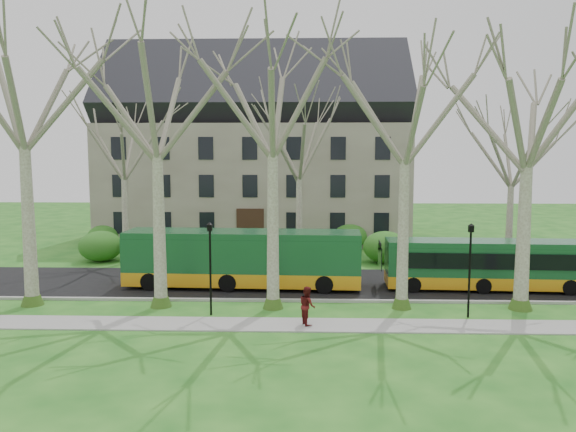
% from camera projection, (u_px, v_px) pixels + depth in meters
% --- Properties ---
extents(ground, '(120.00, 120.00, 0.00)m').
position_uv_depth(ground, '(337.00, 310.00, 27.22)').
color(ground, '#1D5F1B').
rests_on(ground, ground).
extents(sidewalk, '(70.00, 2.00, 0.06)m').
position_uv_depth(sidewalk, '(341.00, 325.00, 24.73)').
color(sidewalk, gray).
rests_on(sidewalk, ground).
extents(road, '(80.00, 8.00, 0.06)m').
position_uv_depth(road, '(332.00, 284.00, 32.68)').
color(road, black).
rests_on(road, ground).
extents(curb, '(80.00, 0.25, 0.14)m').
position_uv_depth(curb, '(336.00, 301.00, 28.70)').
color(curb, '#A5A39E').
rests_on(curb, ground).
extents(building, '(26.50, 12.20, 16.00)m').
position_uv_depth(building, '(256.00, 148.00, 50.36)').
color(building, slate).
rests_on(building, ground).
extents(tree_row_verge, '(49.00, 7.00, 14.00)m').
position_uv_depth(tree_row_verge, '(338.00, 166.00, 26.75)').
color(tree_row_verge, gray).
rests_on(tree_row_verge, ground).
extents(tree_row_far, '(33.00, 7.00, 12.00)m').
position_uv_depth(tree_row_far, '(309.00, 177.00, 37.53)').
color(tree_row_far, gray).
rests_on(tree_row_far, ground).
extents(lamp_row, '(36.22, 0.22, 4.30)m').
position_uv_depth(lamp_row, '(339.00, 262.00, 25.94)').
color(lamp_row, black).
rests_on(lamp_row, ground).
extents(hedges, '(30.60, 8.60, 2.00)m').
position_uv_depth(hedges, '(263.00, 244.00, 41.16)').
color(hedges, '#1C5D1A').
rests_on(hedges, ground).
extents(bus_lead, '(13.26, 3.26, 3.29)m').
position_uv_depth(bus_lead, '(243.00, 258.00, 31.64)').
color(bus_lead, '#164E28').
rests_on(bus_lead, road).
extents(bus_follow, '(11.37, 2.82, 2.82)m').
position_uv_depth(bus_follow, '(489.00, 264.00, 31.09)').
color(bus_follow, '#164E28').
rests_on(bus_follow, road).
extents(pedestrian_b, '(0.88, 0.99, 1.70)m').
position_uv_depth(pedestrian_b, '(307.00, 305.00, 24.70)').
color(pedestrian_b, '#531312').
rests_on(pedestrian_b, sidewalk).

